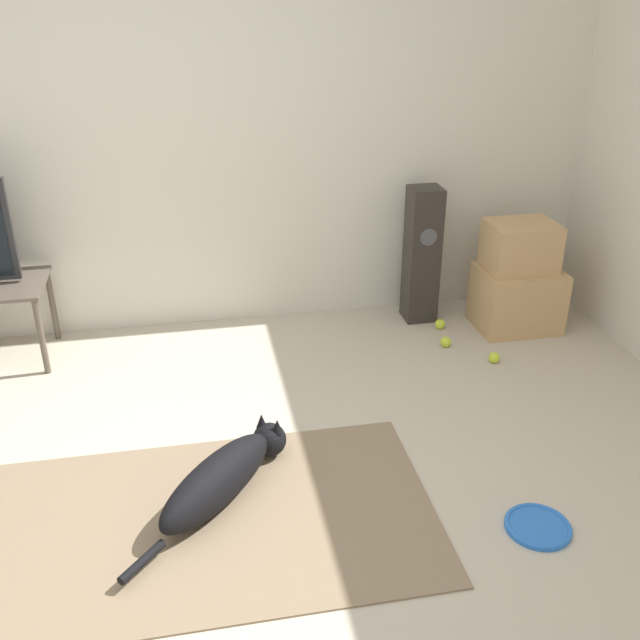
# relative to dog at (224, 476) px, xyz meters

# --- Properties ---
(ground_plane) EXTENTS (12.00, 12.00, 0.00)m
(ground_plane) POSITION_rel_dog_xyz_m (-0.02, -0.23, -0.12)
(ground_plane) COLOR #BCB29E
(wall_back) EXTENTS (8.00, 0.06, 2.55)m
(wall_back) POSITION_rel_dog_xyz_m (-0.02, 1.87, 1.15)
(wall_back) COLOR beige
(wall_back) RESTS_ON ground_plane
(area_rug) EXTENTS (1.92, 1.13, 0.01)m
(area_rug) POSITION_rel_dog_xyz_m (-0.07, -0.14, -0.12)
(area_rug) COLOR #847056
(area_rug) RESTS_ON ground_plane
(dog) EXTENTS (0.75, 0.84, 0.23)m
(dog) POSITION_rel_dog_xyz_m (0.00, 0.00, 0.00)
(dog) COLOR black
(dog) RESTS_ON area_rug
(frisbee) EXTENTS (0.28, 0.28, 0.03)m
(frisbee) POSITION_rel_dog_xyz_m (1.28, -0.45, -0.11)
(frisbee) COLOR blue
(frisbee) RESTS_ON ground_plane
(cardboard_box_lower) EXTENTS (0.52, 0.41, 0.40)m
(cardboard_box_lower) POSITION_rel_dog_xyz_m (2.00, 1.37, 0.08)
(cardboard_box_lower) COLOR tan
(cardboard_box_lower) RESTS_ON ground_plane
(cardboard_box_upper) EXTENTS (0.42, 0.33, 0.31)m
(cardboard_box_upper) POSITION_rel_dog_xyz_m (1.99, 1.39, 0.43)
(cardboard_box_upper) COLOR tan
(cardboard_box_upper) RESTS_ON cardboard_box_lower
(floor_speaker) EXTENTS (0.20, 0.21, 0.90)m
(floor_speaker) POSITION_rel_dog_xyz_m (1.42, 1.62, 0.33)
(floor_speaker) COLOR #2D2823
(floor_speaker) RESTS_ON ground_plane
(tennis_ball_by_boxes) EXTENTS (0.07, 0.07, 0.07)m
(tennis_ball_by_boxes) POSITION_rel_dog_xyz_m (1.51, 1.43, -0.09)
(tennis_ball_by_boxes) COLOR #C6E033
(tennis_ball_by_boxes) RESTS_ON ground_plane
(tennis_ball_near_speaker) EXTENTS (0.07, 0.07, 0.07)m
(tennis_ball_near_speaker) POSITION_rel_dog_xyz_m (1.67, 0.93, -0.09)
(tennis_ball_near_speaker) COLOR #C6E033
(tennis_ball_near_speaker) RESTS_ON ground_plane
(tennis_ball_loose_on_carpet) EXTENTS (0.07, 0.07, 0.07)m
(tennis_ball_loose_on_carpet) POSITION_rel_dog_xyz_m (1.46, 1.18, -0.09)
(tennis_ball_loose_on_carpet) COLOR #C6E033
(tennis_ball_loose_on_carpet) RESTS_ON ground_plane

